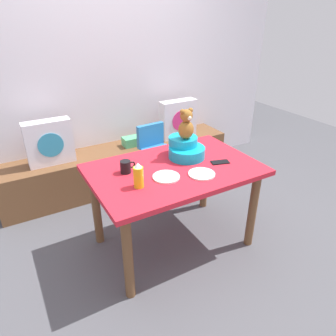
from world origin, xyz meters
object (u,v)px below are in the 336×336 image
(pillow_floral_left, at_px, (49,143))
(coffee_mug, at_px, (126,167))
(pillow_floral_right, at_px, (178,119))
(teddy_bear, at_px, (186,125))
(book_stack, at_px, (132,141))
(dining_table, at_px, (174,179))
(dinner_plate_near, at_px, (166,177))
(ketchup_bottle, at_px, (138,176))
(cell_phone, at_px, (220,162))
(dinner_plate_far, at_px, (202,174))
(infant_seat_teal, at_px, (185,149))
(highchair, at_px, (157,153))

(pillow_floral_left, distance_m, coffee_mug, 1.12)
(pillow_floral_right, height_order, teddy_bear, teddy_bear)
(book_stack, bearing_deg, pillow_floral_right, -2.02)
(dining_table, xyz_separation_m, dinner_plate_near, (-0.13, -0.11, 0.11))
(book_stack, bearing_deg, dining_table, -97.08)
(ketchup_bottle, distance_m, cell_phone, 0.73)
(pillow_floral_left, xyz_separation_m, dining_table, (0.73, -1.16, -0.05))
(book_stack, xyz_separation_m, ketchup_bottle, (-0.51, -1.31, 0.32))
(pillow_floral_right, relative_size, dinner_plate_far, 2.20)
(dinner_plate_near, bearing_deg, ketchup_bottle, -174.86)
(book_stack, bearing_deg, dinner_plate_near, -102.32)
(dining_table, bearing_deg, cell_phone, -16.86)
(ketchup_bottle, bearing_deg, teddy_bear, 25.33)
(dining_table, height_order, dinner_plate_near, dinner_plate_near)
(infant_seat_teal, relative_size, coffee_mug, 2.75)
(pillow_floral_left, relative_size, cell_phone, 3.06)
(coffee_mug, relative_size, dinner_plate_far, 0.60)
(coffee_mug, bearing_deg, dinner_plate_far, -33.38)
(infant_seat_teal, distance_m, cell_phone, 0.31)
(coffee_mug, xyz_separation_m, dinner_plate_far, (0.47, -0.31, -0.04))
(pillow_floral_left, relative_size, ketchup_bottle, 2.38)
(ketchup_bottle, bearing_deg, pillow_floral_left, 105.77)
(infant_seat_teal, xyz_separation_m, coffee_mug, (-0.54, -0.02, -0.02))
(pillow_floral_right, height_order, dinner_plate_near, pillow_floral_right)
(highchair, bearing_deg, cell_phone, -81.78)
(dining_table, distance_m, dinner_plate_near, 0.21)
(dining_table, height_order, highchair, highchair)
(pillow_floral_left, height_order, coffee_mug, pillow_floral_left)
(highchair, relative_size, dinner_plate_far, 3.95)
(pillow_floral_right, relative_size, dinner_plate_near, 2.20)
(pillow_floral_left, xyz_separation_m, book_stack, (0.87, 0.02, -0.17))
(pillow_floral_right, distance_m, book_stack, 0.62)
(pillow_floral_left, distance_m, ketchup_bottle, 1.35)
(teddy_bear, distance_m, coffee_mug, 0.59)
(dinner_plate_far, bearing_deg, infant_seat_teal, 78.65)
(pillow_floral_left, relative_size, book_stack, 2.20)
(infant_seat_teal, bearing_deg, book_stack, 91.94)
(highchair, relative_size, dinner_plate_near, 3.95)
(pillow_floral_right, bearing_deg, ketchup_bottle, -130.61)
(book_stack, relative_size, dinner_plate_near, 1.00)
(dining_table, relative_size, highchair, 1.64)
(ketchup_bottle, bearing_deg, book_stack, 68.73)
(dinner_plate_far, xyz_separation_m, cell_phone, (0.25, 0.09, -0.00))
(teddy_bear, bearing_deg, book_stack, 91.94)
(highchair, height_order, infant_seat_teal, infant_seat_teal)
(pillow_floral_left, distance_m, dinner_plate_near, 1.40)
(book_stack, height_order, teddy_bear, teddy_bear)
(pillow_floral_left, bearing_deg, teddy_bear, -48.58)
(coffee_mug, bearing_deg, dinner_plate_near, -44.66)
(pillow_floral_right, bearing_deg, pillow_floral_left, 180.00)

